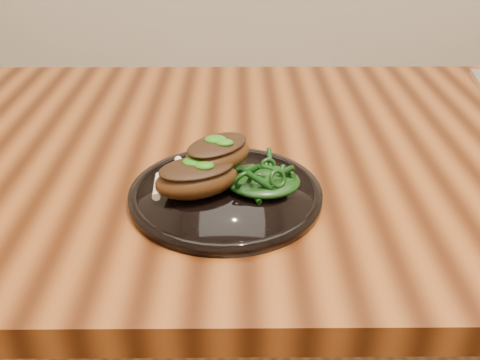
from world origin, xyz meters
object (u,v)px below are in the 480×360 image
(desk, at_px, (376,188))
(lamb_chop_front, at_px, (196,177))
(greens_heap, at_px, (264,177))
(plate, at_px, (226,194))

(desk, height_order, lamb_chop_front, lamb_chop_front)
(desk, relative_size, greens_heap, 16.34)
(lamb_chop_front, xyz_separation_m, greens_heap, (0.09, 0.01, -0.01))
(desk, distance_m, lamb_chop_front, 0.36)
(desk, xyz_separation_m, plate, (-0.25, -0.16, 0.09))
(desk, xyz_separation_m, greens_heap, (-0.20, -0.16, 0.11))
(plate, bearing_deg, lamb_chop_front, -166.18)
(lamb_chop_front, distance_m, greens_heap, 0.09)
(plate, xyz_separation_m, greens_heap, (0.05, 0.00, 0.02))
(greens_heap, bearing_deg, lamb_chop_front, -171.08)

